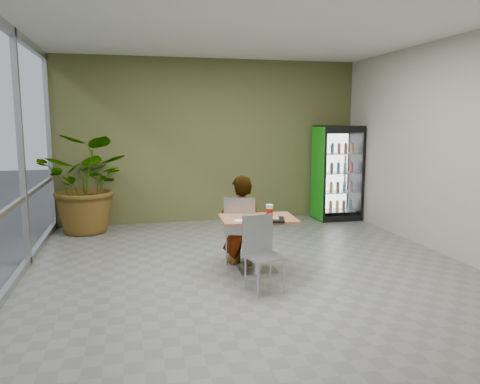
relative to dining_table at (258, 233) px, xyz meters
name	(u,v)px	position (x,y,z in m)	size (l,w,h in m)	color
ground	(256,275)	(-0.04, -0.06, -0.54)	(7.00, 7.00, 0.00)	gray
room_envelope	(257,152)	(-0.04, -0.06, 1.06)	(6.00, 7.00, 3.20)	#BDB7AA
dining_table	(258,233)	(0.00, 0.00, 0.00)	(1.01, 0.74, 0.75)	#BE7551
chair_far	(240,225)	(-0.14, 0.43, 0.03)	(0.54, 0.54, 0.97)	#A6A9AB
chair_near	(261,247)	(-0.12, -0.59, -0.02)	(0.46, 0.47, 0.89)	#A6A9AB
seated_woman	(242,230)	(-0.11, 0.47, -0.06)	(0.57, 0.37, 1.56)	black
pizza_plate	(260,216)	(0.02, -0.01, 0.23)	(0.35, 0.28, 0.03)	white
soda_cup	(269,211)	(0.15, -0.02, 0.30)	(0.09, 0.09, 0.17)	white
napkin_stack	(240,221)	(-0.29, -0.20, 0.22)	(0.14, 0.14, 0.02)	white
cafeteria_tray	(267,220)	(0.06, -0.21, 0.23)	(0.44, 0.32, 0.03)	black
beverage_fridge	(337,173)	(2.50, 3.01, 0.42)	(0.87, 0.67, 1.90)	black
potted_plant	(89,184)	(-2.34, 2.93, 0.35)	(1.59, 1.37, 1.77)	#346B2B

